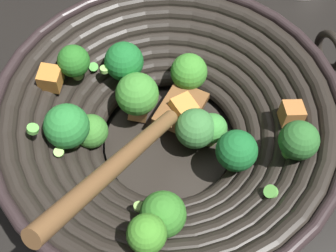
{
  "coord_description": "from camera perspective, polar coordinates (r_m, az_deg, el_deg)",
  "views": [
    {
      "loc": [
        0.19,
        -0.19,
        0.49
      ],
      "look_at": [
        -0.01,
        0.01,
        0.03
      ],
      "focal_mm": 44.34,
      "sensor_mm": 36.0,
      "label": 1
    }
  ],
  "objects": [
    {
      "name": "wok",
      "position": [
        0.5,
        -0.07,
        0.81
      ],
      "size": [
        0.42,
        0.44,
        0.21
      ],
      "color": "black",
      "rests_on": "ground"
    },
    {
      "name": "ground_plane",
      "position": [
        0.56,
        0.04,
        -2.65
      ],
      "size": [
        4.0,
        4.0,
        0.0
      ],
      "primitive_type": "plane",
      "color": "black"
    }
  ]
}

